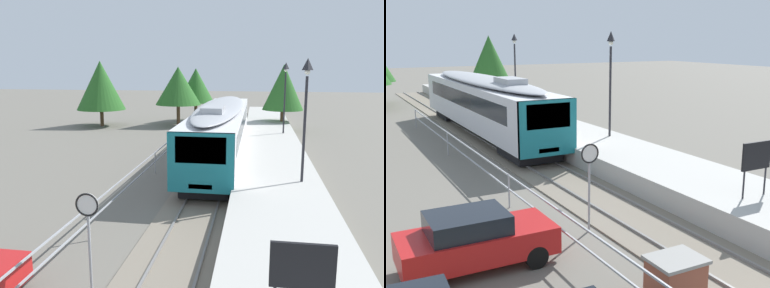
{
  "view_description": "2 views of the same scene",
  "coord_description": "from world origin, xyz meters",
  "views": [
    {
      "loc": [
        2.24,
        -0.12,
        5.85
      ],
      "look_at": [
        -1.0,
        19.73,
        2.0
      ],
      "focal_mm": 37.35,
      "sensor_mm": 36.0,
      "label": 1
    },
    {
      "loc": [
        -8.82,
        -3.36,
        5.87
      ],
      "look_at": [
        0.4,
        13.73,
        1.6
      ],
      "focal_mm": 44.85,
      "sensor_mm": 36.0,
      "label": 2
    }
  ],
  "objects": [
    {
      "name": "commuter_train",
      "position": [
        0.0,
        25.06,
        2.14
      ],
      "size": [
        2.82,
        18.9,
        3.74
      ],
      "color": "silver",
      "rests_on": "track_rails"
    },
    {
      "name": "station_platform",
      "position": [
        3.25,
        22.0,
        0.45
      ],
      "size": [
        3.9,
        60.0,
        0.9
      ],
      "primitive_type": "cube",
      "color": "#B7B5AD",
      "rests_on": "ground"
    },
    {
      "name": "tree_distant_centre",
      "position": [
        -4.53,
        43.96,
        3.92
      ],
      "size": [
        4.09,
        4.09,
        5.81
      ],
      "color": "brown",
      "rests_on": "ground"
    },
    {
      "name": "platform_notice_board",
      "position": [
        3.16,
        6.92,
        2.19
      ],
      "size": [
        1.2,
        0.08,
        1.8
      ],
      "color": "#232328",
      "rests_on": "station_platform"
    },
    {
      "name": "speed_limit_sign",
      "position": [
        -1.86,
        8.79,
        2.12
      ],
      "size": [
        0.61,
        0.1,
        2.81
      ],
      "color": "#9EA0A5",
      "rests_on": "ground"
    },
    {
      "name": "ground_plane",
      "position": [
        -3.0,
        22.0,
        0.0
      ],
      "size": [
        160.0,
        160.0,
        0.0
      ],
      "primitive_type": "plane",
      "color": "#6B665B"
    },
    {
      "name": "tree_distant_left",
      "position": [
        4.59,
        37.97,
        4.07
      ],
      "size": [
        3.78,
        3.78,
        6.17
      ],
      "color": "brown",
      "rests_on": "ground"
    },
    {
      "name": "track_rails",
      "position": [
        0.0,
        22.0,
        0.03
      ],
      "size": [
        3.2,
        60.0,
        0.14
      ],
      "color": "slate",
      "rests_on": "ground"
    },
    {
      "name": "platform_lamp_far_end",
      "position": [
        4.29,
        30.91,
        4.62
      ],
      "size": [
        0.34,
        0.34,
        5.35
      ],
      "color": "#232328",
      "rests_on": "station_platform"
    },
    {
      "name": "tree_behind_station_far",
      "position": [
        -5.7,
        39.83,
        4.06
      ],
      "size": [
        4.63,
        4.63,
        5.97
      ],
      "color": "brown",
      "rests_on": "ground"
    },
    {
      "name": "carpark_fence",
      "position": [
        -3.3,
        12.0,
        0.91
      ],
      "size": [
        0.06,
        36.06,
        1.25
      ],
      "color": "#9EA0A5",
      "rests_on": "ground"
    },
    {
      "name": "tree_behind_carpark",
      "position": [
        -13.36,
        38.35,
        4.11
      ],
      "size": [
        4.89,
        4.89,
        6.55
      ],
      "color": "brown",
      "rests_on": "ground"
    },
    {
      "name": "platform_lamp_mid_platform",
      "position": [
        4.29,
        17.46,
        4.62
      ],
      "size": [
        0.34,
        0.34,
        5.35
      ],
      "color": "#232328",
      "rests_on": "station_platform"
    }
  ]
}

